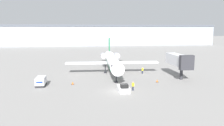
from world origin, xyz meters
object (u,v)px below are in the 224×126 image
object	(u,v)px
airplane_main	(112,60)
jet_bridge	(179,60)
luggage_cart	(41,81)
pushback_tug	(123,88)
traffic_cone_right	(157,81)
worker_near_tug	(133,86)
traffic_cone_left	(73,83)
worker_by_wing	(142,70)

from	to	relation	value
airplane_main	jet_bridge	xyz separation A→B (m)	(15.50, -7.72, 0.78)
airplane_main	jet_bridge	distance (m)	17.34
airplane_main	luggage_cart	xyz separation A→B (m)	(-16.99, -11.05, -2.67)
pushback_tug	traffic_cone_right	size ratio (longest dim) A/B	5.86
pushback_tug	worker_near_tug	xyz separation A→B (m)	(1.98, 0.30, 0.36)
worker_near_tug	traffic_cone_left	world-z (taller)	worker_near_tug
pushback_tug	worker_near_tug	size ratio (longest dim) A/B	2.12
traffic_cone_right	airplane_main	bearing A→B (deg)	128.16
worker_near_tug	worker_by_wing	world-z (taller)	worker_near_tug
pushback_tug	traffic_cone_left	xyz separation A→B (m)	(-10.10, 6.75, -0.27)
traffic_cone_right	traffic_cone_left	bearing A→B (deg)	178.40
airplane_main	worker_by_wing	xyz separation A→B (m)	(8.09, -1.59, -2.72)
worker_near_tug	traffic_cone_left	size ratio (longest dim) A/B	2.75
jet_bridge	traffic_cone_left	bearing A→B (deg)	-173.33
traffic_cone_right	jet_bridge	size ratio (longest dim) A/B	0.06
luggage_cart	traffic_cone_right	size ratio (longest dim) A/B	5.58
airplane_main	worker_near_tug	xyz separation A→B (m)	(1.77, -17.19, -2.71)
worker_near_tug	jet_bridge	distance (m)	17.05
worker_by_wing	traffic_cone_left	size ratio (longest dim) A/B	2.74
worker_by_wing	traffic_cone_left	world-z (taller)	worker_by_wing
pushback_tug	jet_bridge	bearing A→B (deg)	31.87
luggage_cart	worker_near_tug	size ratio (longest dim) A/B	2.02
pushback_tug	traffic_cone_right	distance (m)	11.00
traffic_cone_left	traffic_cone_right	distance (m)	19.18
airplane_main	traffic_cone_left	distance (m)	15.26
airplane_main	pushback_tug	bearing A→B (deg)	-90.69
worker_near_tug	worker_by_wing	bearing A→B (deg)	67.95
luggage_cart	traffic_cone_left	distance (m)	6.72
luggage_cart	worker_by_wing	xyz separation A→B (m)	(25.07, 9.47, -0.05)
airplane_main	traffic_cone_left	xyz separation A→B (m)	(-10.31, -10.73, -3.35)
airplane_main	jet_bridge	bearing A→B (deg)	-26.46
traffic_cone_left	jet_bridge	bearing A→B (deg)	6.67
worker_by_wing	traffic_cone_right	bearing A→B (deg)	-85.46
traffic_cone_right	worker_by_wing	bearing A→B (deg)	94.54
traffic_cone_left	jet_bridge	xyz separation A→B (m)	(25.82, 3.02, 4.13)
traffic_cone_left	jet_bridge	size ratio (longest dim) A/B	0.06
pushback_tug	worker_by_wing	world-z (taller)	worker_by_wing
traffic_cone_left	worker_by_wing	bearing A→B (deg)	26.43
airplane_main	worker_by_wing	distance (m)	8.68
luggage_cart	traffic_cone_right	xyz separation A→B (m)	(25.84, -0.22, -0.69)
worker_by_wing	traffic_cone_right	distance (m)	9.73
pushback_tug	traffic_cone_left	bearing A→B (deg)	146.24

